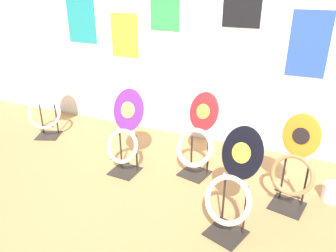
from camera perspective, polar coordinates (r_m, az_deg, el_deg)
name	(u,v)px	position (r m, az deg, el deg)	size (l,w,h in m)	color
ground_plane	(69,247)	(2.76, -16.82, -19.48)	(14.00, 14.00, 0.00)	#A37547
wall_back	(180,32)	(3.98, 2.19, 16.04)	(8.00, 0.07, 2.60)	silver
toilet_seat_display_orange_sun	(295,166)	(2.99, 21.19, -6.46)	(0.39, 0.33, 0.87)	black
toilet_seat_display_crimson_swirl	(197,139)	(3.31, 5.11, -2.25)	(0.45, 0.43, 0.85)	black
toilet_seat_display_purple_note	(125,137)	(3.37, -7.58, -1.95)	(0.37, 0.36, 0.86)	black
toilet_seat_display_jazz_black	(231,190)	(2.57, 10.98, -10.93)	(0.45, 0.44, 0.88)	black
toilet_seat_display_white_plain	(45,105)	(4.41, -20.66, 3.49)	(0.48, 0.46, 0.91)	black
paint_can	(333,192)	(3.40, 26.73, -10.17)	(0.18, 0.18, 0.17)	silver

